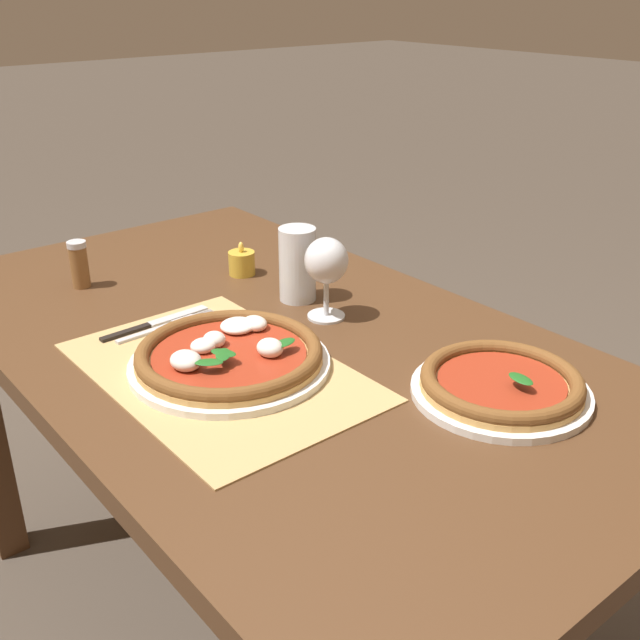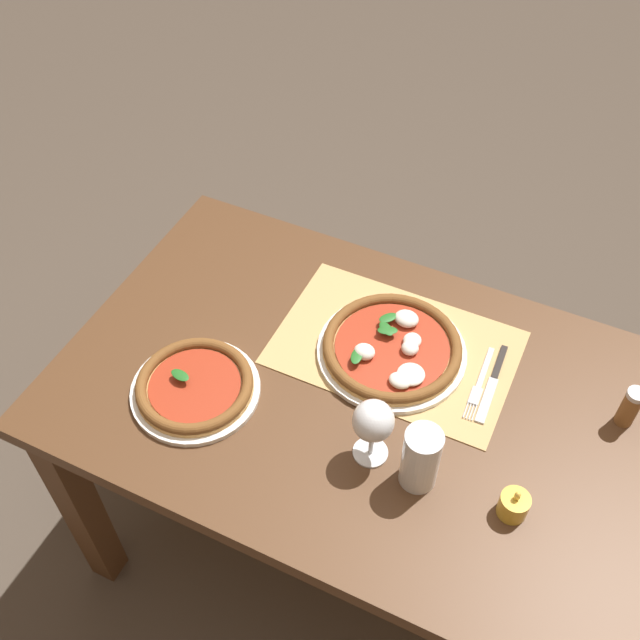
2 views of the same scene
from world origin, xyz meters
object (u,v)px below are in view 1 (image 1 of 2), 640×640
(pizza_near, at_px, (229,355))
(votive_candle, at_px, (242,264))
(pizza_far, at_px, (501,385))
(pint_glass, at_px, (298,266))
(fork, at_px, (168,326))
(knife, at_px, (156,323))
(wine_glass, at_px, (326,264))
(pepper_shaker, at_px, (79,264))

(pizza_near, distance_m, votive_candle, 0.42)
(pizza_far, height_order, pint_glass, pint_glass)
(fork, relative_size, knife, 0.93)
(pizza_near, height_order, wine_glass, wine_glass)
(votive_candle, bearing_deg, fork, -61.12)
(pizza_near, height_order, pint_glass, pint_glass)
(pizza_near, bearing_deg, votive_candle, 143.37)
(pizza_near, distance_m, knife, 0.22)
(pint_glass, bearing_deg, pizza_far, 0.97)
(fork, distance_m, knife, 0.03)
(knife, xyz_separation_m, pepper_shaker, (-0.27, -0.03, 0.04))
(pint_glass, bearing_deg, pizza_near, -59.07)
(pizza_near, xyz_separation_m, pizza_far, (0.33, 0.27, -0.00))
(pizza_far, distance_m, pepper_shaker, 0.88)
(wine_glass, height_order, knife, wine_glass)
(pizza_near, xyz_separation_m, pepper_shaker, (-0.49, -0.04, 0.03))
(fork, xyz_separation_m, knife, (-0.02, -0.01, 0.00))
(pizza_far, relative_size, fork, 1.35)
(knife, bearing_deg, wine_glass, 57.60)
(pizza_near, relative_size, fork, 1.62)
(wine_glass, bearing_deg, pizza_near, -77.73)
(pizza_far, relative_size, knife, 1.26)
(pepper_shaker, bearing_deg, pizza_far, 20.75)
(pizza_near, bearing_deg, pepper_shaker, -175.10)
(knife, relative_size, pepper_shaker, 2.22)
(pint_glass, height_order, knife, pint_glass)
(pizza_far, height_order, votive_candle, votive_candle)
(votive_candle, height_order, pepper_shaker, pepper_shaker)
(fork, relative_size, pepper_shaker, 2.07)
(pizza_far, relative_size, pint_glass, 1.87)
(fork, distance_m, votive_candle, 0.29)
(pizza_far, distance_m, votive_candle, 0.67)
(pint_glass, xyz_separation_m, pepper_shaker, (-0.33, -0.30, -0.02))
(fork, xyz_separation_m, pepper_shaker, (-0.29, -0.04, 0.04))
(knife, height_order, votive_candle, votive_candle)
(pizza_far, xyz_separation_m, votive_candle, (-0.67, -0.02, 0.00))
(wine_glass, height_order, pint_glass, wine_glass)
(knife, bearing_deg, pizza_far, 27.18)
(wine_glass, bearing_deg, pint_glass, 172.89)
(pizza_far, xyz_separation_m, knife, (-0.55, -0.28, -0.01))
(knife, height_order, pepper_shaker, pepper_shaker)
(pepper_shaker, bearing_deg, wine_glass, 33.77)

